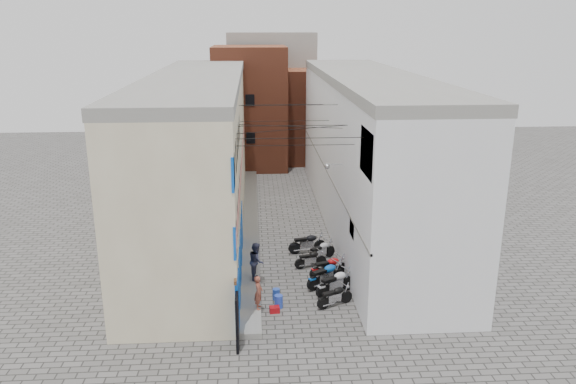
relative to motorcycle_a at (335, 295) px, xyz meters
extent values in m
plane|color=#565451|center=(-1.59, -2.50, -0.51)|extent=(90.00, 90.00, 0.00)
cube|color=gray|center=(-3.64, 10.50, -0.38)|extent=(0.90, 26.00, 0.25)
cube|color=#C4B494|center=(-6.59, 10.50, 3.74)|extent=(5.00, 26.00, 8.50)
cube|color=#E38C7F|center=(-4.13, 10.50, 3.49)|extent=(0.10, 26.00, 0.80)
cube|color=blue|center=(-4.12, 2.40, 0.79)|extent=(0.12, 10.20, 2.40)
cube|color=blue|center=(-4.14, 2.40, 4.79)|extent=(0.10, 10.20, 4.00)
cube|color=gray|center=(-6.59, 10.50, 8.24)|extent=(5.10, 26.00, 0.50)
cube|color=black|center=(-4.11, -2.90, 0.59)|extent=(0.10, 1.20, 2.20)
cube|color=silver|center=(3.41, 10.50, 3.74)|extent=(5.00, 26.00, 8.50)
cube|color=blue|center=(0.96, -1.00, 6.49)|extent=(0.10, 2.40, 1.80)
cube|color=white|center=(0.97, 1.50, 2.49)|extent=(0.08, 1.00, 0.70)
cylinder|color=#B2B2B7|center=(0.56, 4.50, 4.69)|extent=(0.80, 0.06, 0.06)
sphere|color=#B2B2B7|center=(0.16, 4.50, 4.59)|extent=(0.28, 0.28, 0.28)
cube|color=gray|center=(3.41, 10.50, 8.24)|extent=(5.10, 26.00, 0.50)
cube|color=gray|center=(0.95, 10.50, 2.89)|extent=(0.10, 26.00, 0.12)
cube|color=brown|center=(-3.59, 25.50, 4.49)|extent=(6.00, 6.00, 10.00)
cube|color=brown|center=(1.41, 27.50, 3.49)|extent=(5.00, 6.00, 8.00)
cube|color=gray|center=(-1.59, 31.50, 4.99)|extent=(8.00, 5.00, 11.00)
cube|color=black|center=(-1.59, 22.70, 0.69)|extent=(2.00, 0.30, 2.40)
cylinder|color=black|center=(-1.59, -0.50, 6.99)|extent=(5.20, 0.02, 0.02)
cylinder|color=black|center=(-1.59, 1.50, 6.29)|extent=(5.20, 0.02, 0.02)
cylinder|color=black|center=(-1.59, 4.00, 6.69)|extent=(5.20, 0.02, 0.02)
cylinder|color=black|center=(-1.59, 6.50, 7.29)|extent=(5.20, 0.02, 0.02)
cylinder|color=black|center=(-1.59, 9.50, 5.99)|extent=(5.20, 0.02, 0.02)
cylinder|color=black|center=(-1.59, 12.50, 6.49)|extent=(5.20, 0.02, 0.02)
cylinder|color=black|center=(-1.59, 2.50, 6.79)|extent=(5.65, 2.07, 0.02)
cylinder|color=black|center=(-1.59, 5.50, 6.39)|extent=(5.80, 1.58, 0.02)
imported|color=brown|center=(-3.29, -0.47, 0.48)|extent=(0.40, 0.57, 1.47)
imported|color=#303248|center=(-3.34, 2.44, 0.63)|extent=(0.70, 0.88, 1.77)
cylinder|color=#2442B8|center=(-2.43, 0.01, -0.22)|extent=(0.40, 0.40, 0.57)
cylinder|color=#2243AA|center=(-2.50, 0.74, -0.25)|extent=(0.42, 0.42, 0.51)
cube|color=#9D0B11|center=(-2.63, -0.41, -0.38)|extent=(0.44, 0.35, 0.26)
camera|label=1|loc=(-3.40, -21.69, 11.20)|focal=35.00mm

